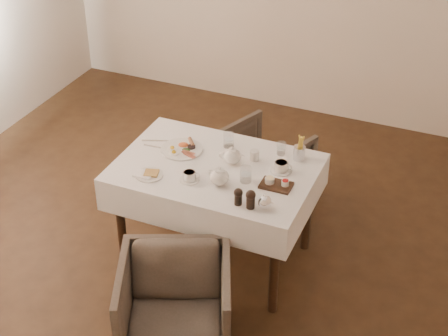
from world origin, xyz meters
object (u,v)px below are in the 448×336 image
at_px(armchair_near, 175,306).
at_px(breakfast_plate, 182,149).
at_px(teapot_centre, 232,155).
at_px(armchair_far, 261,165).
at_px(table, 216,181).

bearing_deg(armchair_near, breakfast_plate, 89.47).
relative_size(armchair_near, breakfast_plate, 2.32).
distance_m(breakfast_plate, teapot_centre, 0.38).
bearing_deg(armchair_far, armchair_near, 114.05).
height_order(table, armchair_near, table).
distance_m(armchair_far, teapot_centre, 0.91).
xyz_separation_m(table, armchair_near, (0.10, -0.83, -0.34)).
bearing_deg(table, armchair_far, 88.09).
bearing_deg(table, teapot_centre, 41.38).
bearing_deg(teapot_centre, breakfast_plate, 158.50).
xyz_separation_m(armchair_near, teapot_centre, (-0.02, 0.90, 0.52)).
bearing_deg(armchair_near, teapot_centre, 67.71).
relative_size(armchair_far, teapot_centre, 3.98).
bearing_deg(armchair_near, table, 73.74).
xyz_separation_m(armchair_far, breakfast_plate, (-0.31, -0.71, 0.48)).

